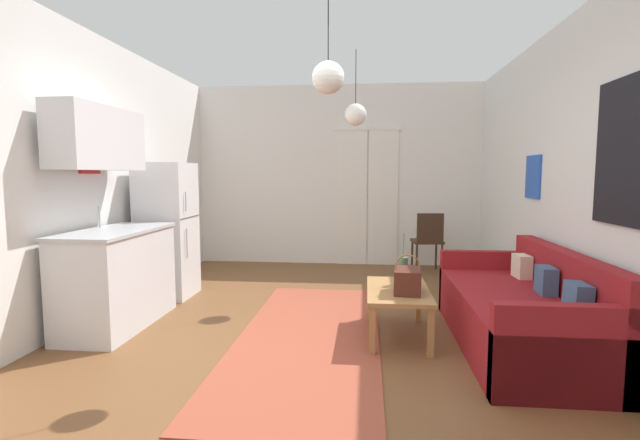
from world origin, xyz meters
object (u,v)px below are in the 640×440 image
object	(u,v)px
bamboo_vase	(403,271)
coffee_table	(398,295)
pendant_lamp_near	(328,78)
accent_chair	(428,239)
refrigerator	(167,230)
pendant_lamp_far	(356,115)
handbag	(407,280)
couch	(526,314)

from	to	relation	value
bamboo_vase	coffee_table	bearing A→B (deg)	-107.28
coffee_table	bamboo_vase	size ratio (longest dim) A/B	2.04
pendant_lamp_near	accent_chair	bearing A→B (deg)	70.16
bamboo_vase	accent_chair	bearing A→B (deg)	77.63
bamboo_vase	pendant_lamp_near	distance (m)	1.86
pendant_lamp_near	refrigerator	bearing A→B (deg)	140.48
bamboo_vase	accent_chair	xyz separation A→B (m)	(0.56, 2.54, -0.06)
accent_chair	refrigerator	bearing A→B (deg)	21.27
refrigerator	pendant_lamp_far	bearing A→B (deg)	5.06
coffee_table	refrigerator	distance (m)	2.84
pendant_lamp_near	handbag	bearing A→B (deg)	34.60
handbag	couch	bearing A→B (deg)	-1.30
handbag	accent_chair	distance (m)	2.89
couch	bamboo_vase	xyz separation A→B (m)	(-0.98, 0.32, 0.28)
bamboo_vase	refrigerator	xyz separation A→B (m)	(-2.65, 0.92, 0.23)
accent_chair	pendant_lamp_near	distance (m)	3.85
refrigerator	pendant_lamp_near	distance (m)	2.95
refrigerator	handbag	bearing A→B (deg)	-24.70
couch	refrigerator	xyz separation A→B (m)	(-3.63, 1.25, 0.51)
couch	bamboo_vase	bearing A→B (deg)	161.75
coffee_table	accent_chair	world-z (taller)	accent_chair
bamboo_vase	pendant_lamp_near	world-z (taller)	pendant_lamp_near
handbag	accent_chair	xyz separation A→B (m)	(0.54, 2.84, -0.04)
couch	handbag	xyz separation A→B (m)	(-0.97, 0.02, 0.26)
coffee_table	pendant_lamp_far	size ratio (longest dim) A/B	1.13
coffee_table	refrigerator	world-z (taller)	refrigerator
couch	bamboo_vase	world-z (taller)	bamboo_vase
handbag	accent_chair	size ratio (longest dim) A/B	0.39
pendant_lamp_near	bamboo_vase	bearing A→B (deg)	49.82
accent_chair	pendant_lamp_far	size ratio (longest dim) A/B	1.04
couch	pendant_lamp_far	size ratio (longest dim) A/B	2.46
accent_chair	pendant_lamp_near	world-z (taller)	pendant_lamp_near
coffee_table	refrigerator	size ratio (longest dim) A/B	0.61
bamboo_vase	refrigerator	world-z (taller)	refrigerator
coffee_table	pendant_lamp_far	distance (m)	2.20
couch	refrigerator	world-z (taller)	refrigerator
couch	bamboo_vase	size ratio (longest dim) A/B	4.42
accent_chair	pendant_lamp_near	bearing A→B (deg)	64.62
coffee_table	handbag	xyz separation A→B (m)	(0.07, -0.12, 0.16)
bamboo_vase	pendant_lamp_far	distance (m)	1.96
refrigerator	bamboo_vase	bearing A→B (deg)	-19.21
handbag	pendant_lamp_near	size ratio (longest dim) A/B	0.43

